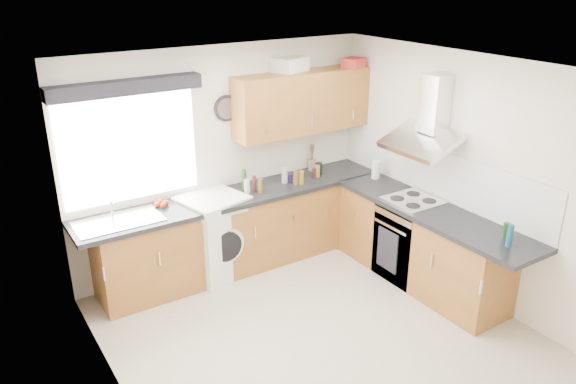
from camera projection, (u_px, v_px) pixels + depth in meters
ground_plane at (314, 331)px, 5.39m from camera, size 3.60×3.60×0.00m
ceiling at (320, 69)px, 4.45m from camera, size 3.60×3.60×0.02m
wall_back at (224, 158)px, 6.32m from camera, size 3.60×0.02×2.50m
wall_front at (484, 311)px, 3.52m from camera, size 3.60×0.02×2.50m
wall_left at (112, 268)px, 4.01m from camera, size 0.02×3.60×2.50m
wall_right at (457, 174)px, 5.83m from camera, size 0.02×3.60×2.50m
window at (130, 148)px, 5.67m from camera, size 1.40×0.02×1.10m
window_blind at (126, 87)px, 5.37m from camera, size 1.50×0.18×0.14m
splashback at (435, 172)px, 6.08m from camera, size 0.01×3.00×0.54m
base_cab_back at (231, 235)px, 6.35m from camera, size 3.00×0.58×0.86m
base_cab_corner at (343, 205)px, 7.15m from camera, size 0.60×0.60×0.86m
base_cab_right at (420, 246)px, 6.11m from camera, size 0.58×2.10×0.86m
worktop_back at (237, 196)px, 6.23m from camera, size 3.60×0.62×0.05m
worktop_right at (434, 212)px, 5.81m from camera, size 0.62×2.42×0.05m
sink at (118, 218)px, 5.53m from camera, size 0.84×0.46×0.10m
oven at (409, 241)px, 6.22m from camera, size 0.56×0.58×0.85m
hob_plate at (413, 200)px, 6.03m from camera, size 0.52×0.52×0.01m
extractor_hood at (427, 122)px, 5.77m from camera, size 0.52×0.78×0.66m
upper_cabinets at (302, 102)px, 6.46m from camera, size 1.70×0.35×0.70m
washing_machine at (214, 236)px, 6.25m from camera, size 0.76×0.75×0.94m
wall_clock at (227, 109)px, 6.10m from camera, size 0.29×0.04×0.29m
casserole at (290, 64)px, 6.32m from camera, size 0.45×0.39×0.16m
storage_box at (354, 63)px, 6.55m from camera, size 0.30×0.28×0.11m
utensil_pot at (312, 165)px, 6.93m from camera, size 0.11×0.11×0.14m
kitchen_roll at (376, 170)px, 6.64m from camera, size 0.12×0.12×0.21m
tomato_cluster at (161, 204)px, 5.89m from camera, size 0.17×0.17×0.06m
jar_0 at (244, 180)px, 6.31m from camera, size 0.05×0.05×0.23m
jar_1 at (296, 178)px, 6.46m from camera, size 0.06×0.06×0.16m
jar_2 at (254, 183)px, 6.29m from camera, size 0.05×0.05×0.17m
jar_3 at (290, 178)px, 6.56m from camera, size 0.06×0.06×0.09m
jar_4 at (260, 186)px, 6.22m from camera, size 0.05×0.05×0.16m
jar_5 at (317, 168)px, 6.81m from camera, size 0.05×0.05×0.14m
jar_6 at (317, 171)px, 6.70m from camera, size 0.07×0.07×0.14m
jar_7 at (314, 174)px, 6.65m from camera, size 0.04×0.04×0.12m
jar_8 at (247, 186)px, 6.22m from camera, size 0.07×0.07×0.16m
jar_9 at (301, 178)px, 6.46m from camera, size 0.06×0.06×0.16m
jar_10 at (319, 169)px, 6.76m from camera, size 0.06×0.06×0.16m
jar_11 at (285, 175)px, 6.51m from camera, size 0.07×0.07×0.18m
bottle_0 at (510, 236)px, 5.02m from camera, size 0.06×0.06×0.21m
bottle_1 at (506, 231)px, 5.17m from camera, size 0.06×0.06×0.16m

